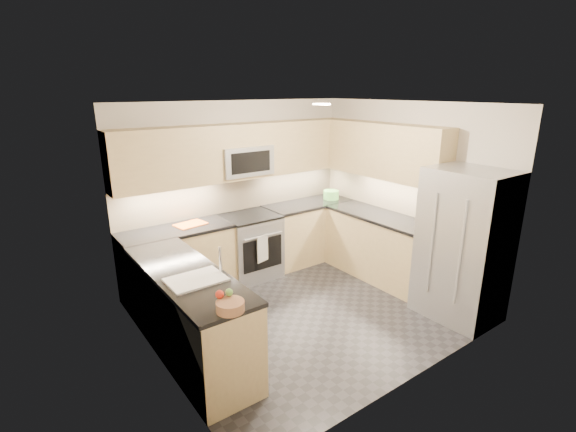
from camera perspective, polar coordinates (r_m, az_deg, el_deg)
The scene contains 35 objects.
floor at distance 5.34m, azimuth 2.27°, elevation -12.80°, with size 3.60×3.20×0.00m, color black.
ceiling at distance 4.63m, azimuth 2.64°, elevation 15.12°, with size 3.60×3.20×0.02m, color beige.
wall_back at distance 6.12m, azimuth -6.92°, elevation 3.67°, with size 3.60×0.02×2.50m, color beige.
wall_front at distance 3.79m, azimuth 17.72°, elevation -5.56°, with size 3.60×0.02×2.50m, color beige.
wall_left at distance 4.03m, azimuth -18.11°, elevation -4.26°, with size 0.02×3.20×2.50m, color beige.
wall_right at distance 6.09m, azimuth 15.86°, elevation 3.05°, with size 0.02×3.20×2.50m, color beige.
base_cab_back_left at distance 5.68m, azimuth -14.79°, elevation -6.39°, with size 1.42×0.60×0.90m, color tan.
base_cab_back_right at distance 6.70m, azimuth 2.75°, elevation -2.18°, with size 1.42×0.60×0.90m, color tan.
base_cab_right at distance 6.19m, azimuth 12.44°, elevation -4.23°, with size 0.60×1.70×0.90m, color tan.
base_cab_peninsula at distance 4.46m, azimuth -13.40°, elevation -13.12°, with size 0.60×2.00×0.90m, color tan.
countertop_back_left at distance 5.51m, azimuth -15.15°, elevation -1.90°, with size 1.42×0.63×0.04m, color black.
countertop_back_right at distance 6.56m, azimuth 2.81°, elevation 1.70°, with size 1.42×0.63×0.04m, color black.
countertop_right at distance 6.04m, azimuth 12.73°, elevation -0.07°, with size 0.63×1.70×0.04m, color black.
countertop_peninsula at distance 4.24m, azimuth -13.84°, elevation -7.62°, with size 0.63×2.00×0.04m, color black.
upper_cab_back at distance 5.87m, azimuth -6.27°, elevation 8.83°, with size 3.60×0.35×0.75m, color tan.
upper_cab_right at distance 6.02m, azimuth 13.19°, elevation 8.69°, with size 0.35×1.95×0.75m, color tan.
backsplash_back at distance 6.13m, azimuth -6.88°, elevation 3.16°, with size 3.60×0.01×0.51m, color tan.
backsplash_right at distance 6.37m, azimuth 12.64°, elevation 3.40°, with size 0.01×2.30×0.51m, color tan.
gas_range at distance 6.09m, azimuth -5.15°, elevation -4.19°, with size 0.76×0.65×0.91m, color gray.
range_cooktop at distance 5.94m, azimuth -5.26°, elevation -0.05°, with size 0.76×0.65×0.03m, color black.
oven_door_glass at distance 5.83m, azimuth -3.46°, elevation -5.19°, with size 0.62×0.02×0.45m, color black.
oven_handle at distance 5.72m, azimuth -3.40°, elevation -2.75°, with size 0.02×0.02×0.60m, color #B2B5BA.
microwave at distance 5.86m, azimuth -6.11°, elevation 7.59°, with size 0.76×0.40×0.40m, color #9EA2A6.
microwave_door at distance 5.69m, azimuth -5.06°, elevation 7.33°, with size 0.60×0.01×0.28m, color black.
refrigerator at distance 5.29m, azimuth 22.91°, elevation -3.73°, with size 0.70×0.90×1.80m, color #A0A2A8.
fridge_handle_left at distance 4.89m, azimuth 22.48°, elevation -4.73°, with size 0.02×0.02×1.20m, color #B2B5BA.
fridge_handle_right at distance 5.07m, azimuth 19.05°, elevation -3.59°, with size 0.02×0.02×1.20m, color #B2B5BA.
sink_basin at distance 4.05m, azimuth -12.41°, elevation -9.38°, with size 0.52×0.38×0.16m, color white.
faucet at distance 4.06m, azimuth -9.23°, elevation -5.99°, with size 0.03×0.03×0.28m, color silver.
utensil_bowl at distance 6.77m, azimuth 5.91°, elevation 2.91°, with size 0.25×0.25×0.14m, color #61BF51.
cutting_board at distance 5.62m, azimuth -13.19°, elevation -1.11°, with size 0.39×0.27×0.01m, color orange.
fruit_basket at distance 3.45m, azimuth -7.90°, elevation -12.13°, with size 0.23×0.23×0.08m, color #A4704C.
fruit_apple at distance 3.49m, azimuth -9.34°, elevation -10.53°, with size 0.07×0.07×0.07m, color red.
fruit_pear at distance 3.51m, azimuth -8.05°, elevation -10.28°, with size 0.06×0.06×0.06m, color #6CB04B.
dish_towel_check at distance 5.75m, azimuth -3.50°, elevation -4.46°, with size 0.20×0.02×0.38m, color silver.
Camera 1 is at (-2.89, -3.61, 2.66)m, focal length 26.00 mm.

